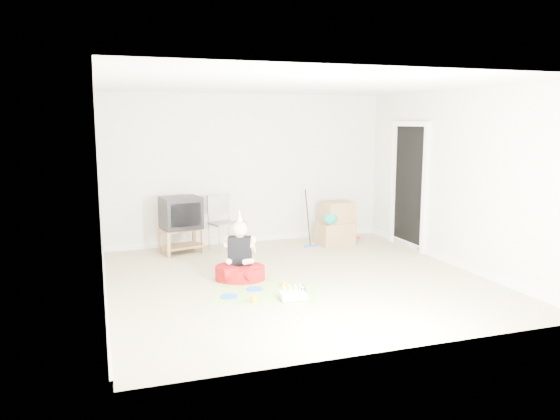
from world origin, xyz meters
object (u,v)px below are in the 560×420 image
object	(u,v)px
tv_stand	(182,238)
birthday_cake	(293,296)
folding_chair	(224,223)
cardboard_boxes	(336,224)
seated_woman	(240,264)
crt_tv	(181,213)

from	to	relation	value
tv_stand	birthday_cake	distance (m)	2.95
tv_stand	folding_chair	world-z (taller)	folding_chair
tv_stand	birthday_cake	bearing A→B (deg)	-71.77
cardboard_boxes	seated_woman	size ratio (longest dim) A/B	0.77
crt_tv	seated_woman	xyz separation A→B (m)	(0.53, -1.76, -0.46)
crt_tv	birthday_cake	size ratio (longest dim) A/B	1.81
crt_tv	cardboard_boxes	world-z (taller)	crt_tv
seated_woman	tv_stand	bearing A→B (deg)	106.68
folding_chair	cardboard_boxes	bearing A→B (deg)	-5.37
birthday_cake	tv_stand	bearing A→B (deg)	108.23
crt_tv	cardboard_boxes	bearing A→B (deg)	-15.04
crt_tv	folding_chair	xyz separation A→B (m)	(0.71, -0.01, -0.21)
crt_tv	folding_chair	size ratio (longest dim) A/B	0.64
tv_stand	birthday_cake	xyz separation A→B (m)	(0.92, -2.79, -0.20)
tv_stand	cardboard_boxes	size ratio (longest dim) A/B	0.99
folding_chair	seated_woman	bearing A→B (deg)	-95.95
tv_stand	seated_woman	bearing A→B (deg)	-73.32
cardboard_boxes	crt_tv	bearing A→B (deg)	175.75
crt_tv	tv_stand	bearing A→B (deg)	124.21
tv_stand	birthday_cake	size ratio (longest dim) A/B	2.23
crt_tv	birthday_cake	world-z (taller)	crt_tv
tv_stand	folding_chair	size ratio (longest dim) A/B	0.79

